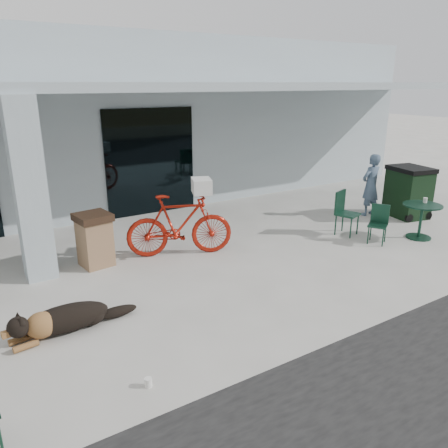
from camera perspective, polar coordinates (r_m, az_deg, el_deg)
ground at (r=6.86m, az=-6.52°, el=-10.79°), size 80.00×80.00×0.00m
building at (r=14.23m, az=-22.32°, el=12.49°), size 22.00×7.00×4.50m
storefront_glass_right at (r=11.47m, az=-9.54°, el=8.00°), size 2.40×0.06×2.70m
column at (r=8.03m, az=-24.01°, el=3.97°), size 0.50×0.50×3.12m
overhang at (r=9.41m, az=-17.27°, el=16.73°), size 22.00×2.80×0.18m
bicycle at (r=8.62m, az=-5.83°, el=-0.13°), size 2.15×1.30×1.25m
laundry_basket at (r=8.46m, az=-2.95°, el=4.99°), size 0.50×0.57×0.28m
dog at (r=6.50m, az=-19.90°, el=-11.34°), size 1.39×0.62×0.45m
cup_near_dog at (r=5.33m, az=-9.86°, el=-19.71°), size 0.10×0.10×0.11m
cafe_table_far at (r=10.53m, az=24.28°, el=0.32°), size 0.96×0.96×0.77m
cafe_chair_far_a at (r=10.16m, az=15.84°, el=1.33°), size 0.58×0.61×0.99m
cafe_chair_far_b at (r=9.83m, az=19.45°, el=-0.09°), size 0.54×0.53×0.83m
person at (r=11.82m, az=18.61°, el=4.85°), size 0.59×0.40×1.59m
cup_on_table at (r=10.59m, az=24.79°, el=2.84°), size 0.10×0.10×0.12m
trash_receptacle at (r=8.47m, az=-16.53°, el=-1.99°), size 0.67×0.67×1.01m
wheeled_bin at (r=12.08m, az=22.91°, el=3.88°), size 0.98×1.14×1.29m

